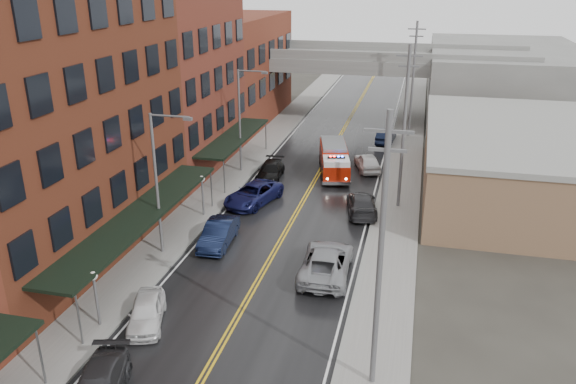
# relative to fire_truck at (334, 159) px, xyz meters

# --- Properties ---
(road) EXTENTS (11.00, 160.00, 0.02)m
(road) POSITION_rel_fire_truck_xyz_m (-1.30, -11.23, -1.39)
(road) COLOR black
(road) RESTS_ON ground
(sidewalk_left) EXTENTS (3.00, 160.00, 0.15)m
(sidewalk_left) POSITION_rel_fire_truck_xyz_m (-8.60, -11.23, -1.33)
(sidewalk_left) COLOR slate
(sidewalk_left) RESTS_ON ground
(sidewalk_right) EXTENTS (3.00, 160.00, 0.15)m
(sidewalk_right) POSITION_rel_fire_truck_xyz_m (6.00, -11.23, -1.33)
(sidewalk_right) COLOR slate
(sidewalk_right) RESTS_ON ground
(curb_left) EXTENTS (0.30, 160.00, 0.15)m
(curb_left) POSITION_rel_fire_truck_xyz_m (-6.95, -11.23, -1.33)
(curb_left) COLOR gray
(curb_left) RESTS_ON ground
(curb_right) EXTENTS (0.30, 160.00, 0.15)m
(curb_right) POSITION_rel_fire_truck_xyz_m (4.35, -11.23, -1.33)
(curb_right) COLOR gray
(curb_right) RESTS_ON ground
(brick_building_b) EXTENTS (9.00, 20.00, 18.00)m
(brick_building_b) POSITION_rel_fire_truck_xyz_m (-14.60, -18.23, 7.60)
(brick_building_b) COLOR #552516
(brick_building_b) RESTS_ON ground
(brick_building_c) EXTENTS (9.00, 15.00, 15.00)m
(brick_building_c) POSITION_rel_fire_truck_xyz_m (-14.60, -0.73, 6.10)
(brick_building_c) COLOR #59221A
(brick_building_c) RESTS_ON ground
(brick_building_far) EXTENTS (9.00, 20.00, 12.00)m
(brick_building_far) POSITION_rel_fire_truck_xyz_m (-14.60, 16.77, 4.60)
(brick_building_far) COLOR #5F2A19
(brick_building_far) RESTS_ON ground
(tan_building) EXTENTS (14.00, 22.00, 5.00)m
(tan_building) POSITION_rel_fire_truck_xyz_m (14.70, -1.23, 1.10)
(tan_building) COLOR brown
(tan_building) RESTS_ON ground
(right_far_block) EXTENTS (18.00, 30.00, 8.00)m
(right_far_block) POSITION_rel_fire_truck_xyz_m (16.70, 28.77, 2.60)
(right_far_block) COLOR slate
(right_far_block) RESTS_ON ground
(awning_1) EXTENTS (2.60, 18.00, 3.09)m
(awning_1) POSITION_rel_fire_truck_xyz_m (-8.79, -18.23, 1.59)
(awning_1) COLOR black
(awning_1) RESTS_ON ground
(awning_2) EXTENTS (2.60, 13.00, 3.09)m
(awning_2) POSITION_rel_fire_truck_xyz_m (-8.79, -0.73, 1.58)
(awning_2) COLOR black
(awning_2) RESTS_ON ground
(globe_lamp_1) EXTENTS (0.44, 0.44, 3.12)m
(globe_lamp_1) POSITION_rel_fire_truck_xyz_m (-7.70, -25.23, 0.91)
(globe_lamp_1) COLOR #59595B
(globe_lamp_1) RESTS_ON ground
(globe_lamp_2) EXTENTS (0.44, 0.44, 3.12)m
(globe_lamp_2) POSITION_rel_fire_truck_xyz_m (-7.70, -11.23, 0.91)
(globe_lamp_2) COLOR #59595B
(globe_lamp_2) RESTS_ON ground
(street_lamp_1) EXTENTS (2.64, 0.22, 9.00)m
(street_lamp_1) POSITION_rel_fire_truck_xyz_m (-7.85, -17.23, 3.78)
(street_lamp_1) COLOR #59595B
(street_lamp_1) RESTS_ON ground
(street_lamp_2) EXTENTS (2.64, 0.22, 9.00)m
(street_lamp_2) POSITION_rel_fire_truck_xyz_m (-7.85, -1.23, 3.78)
(street_lamp_2) COLOR #59595B
(street_lamp_2) RESTS_ON ground
(utility_pole_0) EXTENTS (1.80, 0.24, 12.00)m
(utility_pole_0) POSITION_rel_fire_truck_xyz_m (5.90, -26.23, 4.91)
(utility_pole_0) COLOR #59595B
(utility_pole_0) RESTS_ON ground
(utility_pole_1) EXTENTS (1.80, 0.24, 12.00)m
(utility_pole_1) POSITION_rel_fire_truck_xyz_m (5.90, -6.23, 4.91)
(utility_pole_1) COLOR #59595B
(utility_pole_1) RESTS_ON ground
(utility_pole_2) EXTENTS (1.80, 0.24, 12.00)m
(utility_pole_2) POSITION_rel_fire_truck_xyz_m (5.90, 13.77, 4.91)
(utility_pole_2) COLOR #59595B
(utility_pole_2) RESTS_ON ground
(overpass) EXTENTS (40.00, 10.00, 7.50)m
(overpass) POSITION_rel_fire_truck_xyz_m (-1.30, 20.77, 4.58)
(overpass) COLOR slate
(overpass) RESTS_ON ground
(fire_truck) EXTENTS (4.05, 7.41, 2.59)m
(fire_truck) POSITION_rel_fire_truck_xyz_m (0.00, 0.00, 0.00)
(fire_truck) COLOR #911606
(fire_truck) RESTS_ON ground
(parked_car_left_4) EXTENTS (2.86, 4.37, 1.38)m
(parked_car_left_4) POSITION_rel_fire_truck_xyz_m (-5.53, -24.43, -0.71)
(parked_car_left_4) COLOR silver
(parked_car_left_4) RESTS_ON ground
(parked_car_left_5) EXTENTS (1.91, 4.79, 1.55)m
(parked_car_left_5) POSITION_rel_fire_truck_xyz_m (-5.08, -15.20, -0.63)
(parked_car_left_5) COLOR black
(parked_car_left_5) RESTS_ON ground
(parked_car_left_6) EXTENTS (4.00, 6.02, 1.54)m
(parked_car_left_6) POSITION_rel_fire_truck_xyz_m (-4.90, -8.03, -0.63)
(parked_car_left_6) COLOR #121546
(parked_car_left_6) RESTS_ON ground
(parked_car_left_7) EXTENTS (2.29, 4.92, 1.39)m
(parked_car_left_7) POSITION_rel_fire_truck_xyz_m (-5.10, -2.38, -0.71)
(parked_car_left_7) COLOR black
(parked_car_left_7) RESTS_ON ground
(parked_car_right_0) EXTENTS (2.96, 6.08, 1.66)m
(parked_car_right_0) POSITION_rel_fire_truck_xyz_m (2.36, -17.43, -0.57)
(parked_car_right_0) COLOR gray
(parked_car_right_0) RESTS_ON ground
(parked_car_right_1) EXTENTS (2.90, 5.32, 1.46)m
(parked_car_right_1) POSITION_rel_fire_truck_xyz_m (3.35, -7.94, -0.67)
(parked_car_right_1) COLOR #2B2B2E
(parked_car_right_1) RESTS_ON ground
(parked_car_right_2) EXTENTS (3.07, 4.80, 1.52)m
(parked_car_right_2) POSITION_rel_fire_truck_xyz_m (2.73, 1.80, -0.64)
(parked_car_right_2) COLOR silver
(parked_car_right_2) RESTS_ON ground
(parked_car_right_3) EXTENTS (1.92, 4.68, 1.51)m
(parked_car_right_3) POSITION_rel_fire_truck_xyz_m (3.70, 10.97, -0.65)
(parked_car_right_3) COLOR black
(parked_car_right_3) RESTS_ON ground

